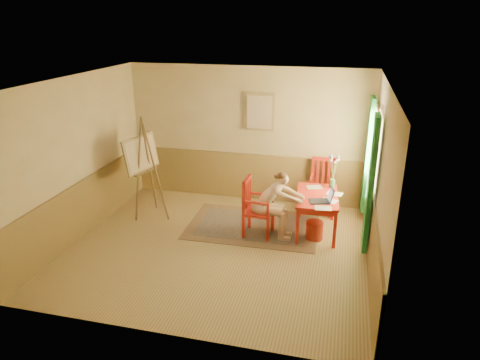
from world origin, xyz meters
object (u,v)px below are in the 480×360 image
(chair_back, at_px, (322,186))
(table, at_px, (317,200))
(chair_left, at_px, (256,207))
(figure, at_px, (273,202))
(laptop, at_px, (323,199))
(easel, at_px, (143,158))

(chair_back, bearing_deg, table, -91.70)
(chair_left, bearing_deg, chair_back, 51.40)
(table, height_order, figure, figure)
(chair_left, bearing_deg, laptop, 5.24)
(figure, height_order, laptop, figure)
(chair_left, height_order, figure, figure)
(figure, bearing_deg, laptop, 7.92)
(figure, bearing_deg, chair_left, 177.56)
(table, relative_size, chair_back, 1.16)
(chair_left, height_order, chair_back, chair_back)
(chair_left, relative_size, easel, 0.54)
(chair_left, xyz_separation_m, easel, (-2.27, 0.33, 0.64))
(chair_back, distance_m, figure, 1.56)
(chair_back, bearing_deg, chair_left, -128.60)
(figure, height_order, easel, easel)
(table, height_order, easel, easel)
(easel, bearing_deg, laptop, -3.83)
(chair_left, distance_m, easel, 2.38)
(easel, bearing_deg, figure, -7.70)
(chair_back, bearing_deg, easel, -163.27)
(table, relative_size, laptop, 2.80)
(chair_back, relative_size, figure, 0.87)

